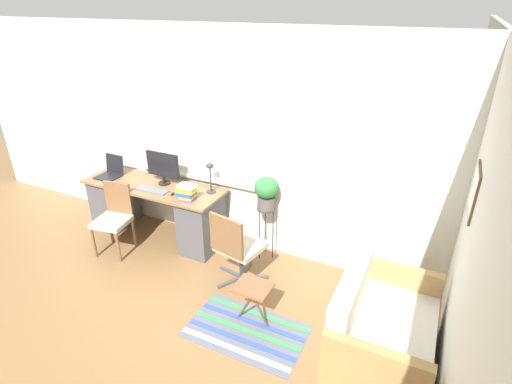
{
  "coord_description": "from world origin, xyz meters",
  "views": [
    {
      "loc": [
        2.19,
        -3.3,
        2.92
      ],
      "look_at": [
        0.51,
        0.16,
        1.06
      ],
      "focal_mm": 28.0,
      "sensor_mm": 36.0,
      "label": 1
    }
  ],
  "objects_px": {
    "mouse": "(173,194)",
    "couch_loveseat": "(379,333)",
    "keyboard": "(152,190)",
    "folding_stool": "(253,291)",
    "monitor": "(163,167)",
    "desk_chair_wooden": "(114,216)",
    "book_stack": "(187,192)",
    "desk_lamp": "(210,172)",
    "laptop": "(111,172)",
    "plant_stand": "(266,216)",
    "office_chair_swivel": "(237,246)",
    "potted_plant": "(266,191)"
  },
  "relations": [
    {
      "from": "monitor",
      "to": "desk_lamp",
      "type": "bearing_deg",
      "value": 3.82
    },
    {
      "from": "monitor",
      "to": "keyboard",
      "type": "distance_m",
      "value": 0.33
    },
    {
      "from": "keyboard",
      "to": "monitor",
      "type": "bearing_deg",
      "value": 89.04
    },
    {
      "from": "monitor",
      "to": "folding_stool",
      "type": "xyz_separation_m",
      "value": [
        1.77,
        -1.0,
        -0.61
      ]
    },
    {
      "from": "laptop",
      "to": "folding_stool",
      "type": "bearing_deg",
      "value": -18.91
    },
    {
      "from": "laptop",
      "to": "book_stack",
      "type": "height_order",
      "value": "laptop"
    },
    {
      "from": "laptop",
      "to": "office_chair_swivel",
      "type": "height_order",
      "value": "laptop"
    },
    {
      "from": "keyboard",
      "to": "desk_chair_wooden",
      "type": "height_order",
      "value": "desk_chair_wooden"
    },
    {
      "from": "desk_lamp",
      "to": "plant_stand",
      "type": "relative_size",
      "value": 0.57
    },
    {
      "from": "mouse",
      "to": "potted_plant",
      "type": "distance_m",
      "value": 1.16
    },
    {
      "from": "keyboard",
      "to": "folding_stool",
      "type": "distance_m",
      "value": 1.97
    },
    {
      "from": "desk_lamp",
      "to": "monitor",
      "type": "bearing_deg",
      "value": -176.18
    },
    {
      "from": "desk_chair_wooden",
      "to": "couch_loveseat",
      "type": "relative_size",
      "value": 0.74
    },
    {
      "from": "monitor",
      "to": "couch_loveseat",
      "type": "distance_m",
      "value": 3.18
    },
    {
      "from": "monitor",
      "to": "plant_stand",
      "type": "relative_size",
      "value": 0.71
    },
    {
      "from": "potted_plant",
      "to": "keyboard",
      "type": "bearing_deg",
      "value": -166.25
    },
    {
      "from": "laptop",
      "to": "keyboard",
      "type": "height_order",
      "value": "laptop"
    },
    {
      "from": "folding_stool",
      "to": "keyboard",
      "type": "bearing_deg",
      "value": 156.81
    },
    {
      "from": "mouse",
      "to": "folding_stool",
      "type": "bearing_deg",
      "value": -27.57
    },
    {
      "from": "keyboard",
      "to": "potted_plant",
      "type": "bearing_deg",
      "value": 13.75
    },
    {
      "from": "couch_loveseat",
      "to": "plant_stand",
      "type": "bearing_deg",
      "value": 56.65
    },
    {
      "from": "potted_plant",
      "to": "couch_loveseat",
      "type": "bearing_deg",
      "value": -33.35
    },
    {
      "from": "laptop",
      "to": "monitor",
      "type": "xyz_separation_m",
      "value": [
        0.81,
        0.12,
        0.18
      ]
    },
    {
      "from": "laptop",
      "to": "plant_stand",
      "type": "height_order",
      "value": "laptop"
    },
    {
      "from": "office_chair_swivel",
      "to": "plant_stand",
      "type": "bearing_deg",
      "value": -85.81
    },
    {
      "from": "keyboard",
      "to": "office_chair_swivel",
      "type": "height_order",
      "value": "office_chair_swivel"
    },
    {
      "from": "couch_loveseat",
      "to": "keyboard",
      "type": "bearing_deg",
      "value": 77.08
    },
    {
      "from": "desk_chair_wooden",
      "to": "folding_stool",
      "type": "xyz_separation_m",
      "value": [
        2.14,
        -0.42,
        -0.08
      ]
    },
    {
      "from": "couch_loveseat",
      "to": "desk_chair_wooden",
      "type": "bearing_deg",
      "value": 84.25
    },
    {
      "from": "keyboard",
      "to": "plant_stand",
      "type": "height_order",
      "value": "keyboard"
    },
    {
      "from": "mouse",
      "to": "desk_lamp",
      "type": "xyz_separation_m",
      "value": [
        0.38,
        0.28,
        0.25
      ]
    },
    {
      "from": "laptop",
      "to": "desk_lamp",
      "type": "distance_m",
      "value": 1.51
    },
    {
      "from": "mouse",
      "to": "couch_loveseat",
      "type": "relative_size",
      "value": 0.05
    },
    {
      "from": "keyboard",
      "to": "mouse",
      "type": "height_order",
      "value": "mouse"
    },
    {
      "from": "keyboard",
      "to": "desk_chair_wooden",
      "type": "bearing_deg",
      "value": -136.73
    },
    {
      "from": "book_stack",
      "to": "couch_loveseat",
      "type": "relative_size",
      "value": 0.19
    },
    {
      "from": "plant_stand",
      "to": "folding_stool",
      "type": "bearing_deg",
      "value": -71.58
    },
    {
      "from": "mouse",
      "to": "office_chair_swivel",
      "type": "height_order",
      "value": "office_chair_swivel"
    },
    {
      "from": "desk_chair_wooden",
      "to": "couch_loveseat",
      "type": "xyz_separation_m",
      "value": [
        3.33,
        -0.34,
        -0.18
      ]
    },
    {
      "from": "potted_plant",
      "to": "desk_lamp",
      "type": "bearing_deg",
      "value": -175.17
    },
    {
      "from": "desk_lamp",
      "to": "couch_loveseat",
      "type": "xyz_separation_m",
      "value": [
        2.28,
        -0.96,
        -0.73
      ]
    },
    {
      "from": "desk_chair_wooden",
      "to": "folding_stool",
      "type": "height_order",
      "value": "desk_chair_wooden"
    },
    {
      "from": "mouse",
      "to": "book_stack",
      "type": "height_order",
      "value": "book_stack"
    },
    {
      "from": "laptop",
      "to": "monitor",
      "type": "bearing_deg",
      "value": 8.19
    },
    {
      "from": "laptop",
      "to": "book_stack",
      "type": "xyz_separation_m",
      "value": [
        1.34,
        -0.14,
        0.04
      ]
    },
    {
      "from": "laptop",
      "to": "desk_lamp",
      "type": "xyz_separation_m",
      "value": [
        1.49,
        0.16,
        0.21
      ]
    },
    {
      "from": "book_stack",
      "to": "plant_stand",
      "type": "distance_m",
      "value": 0.99
    },
    {
      "from": "mouse",
      "to": "book_stack",
      "type": "bearing_deg",
      "value": -6.42
    },
    {
      "from": "monitor",
      "to": "desk_lamp",
      "type": "distance_m",
      "value": 0.68
    },
    {
      "from": "desk_chair_wooden",
      "to": "office_chair_swivel",
      "type": "height_order",
      "value": "office_chair_swivel"
    }
  ]
}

